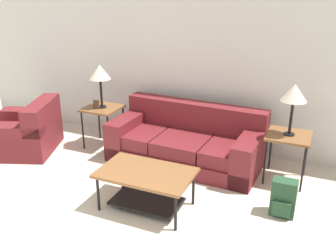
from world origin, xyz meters
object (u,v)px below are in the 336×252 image
at_px(side_table_right, 288,139).
at_px(table_lamp_left, 100,73).
at_px(coffee_table, 146,181).
at_px(couch, 186,143).
at_px(table_lamp_right, 294,94).
at_px(armchair, 26,133).
at_px(backpack, 283,198).
at_px(side_table_left, 102,111).

height_order(side_table_right, table_lamp_left, table_lamp_left).
bearing_deg(coffee_table, table_lamp_left, 137.15).
relative_size(couch, table_lamp_right, 3.28).
bearing_deg(table_lamp_left, side_table_right, 0.00).
height_order(coffee_table, table_lamp_left, table_lamp_left).
xyz_separation_m(armchair, backpack, (3.93, -0.21, -0.07)).
bearing_deg(side_table_left, table_lamp_left, -63.43).
relative_size(side_table_right, table_lamp_left, 0.97).
height_order(side_table_right, backpack, side_table_right).
bearing_deg(armchair, couch, 15.04).
distance_m(couch, side_table_left, 1.45).
height_order(couch, table_lamp_right, table_lamp_right).
xyz_separation_m(side_table_left, table_lamp_right, (2.83, -0.00, 0.61)).
height_order(armchair, side_table_left, armchair).
bearing_deg(backpack, table_lamp_left, 163.79).
relative_size(coffee_table, table_lamp_right, 1.61).
relative_size(side_table_right, table_lamp_right, 0.97).
bearing_deg(backpack, side_table_left, 163.79).
relative_size(side_table_right, backpack, 1.49).
bearing_deg(side_table_right, couch, 179.32).
relative_size(coffee_table, table_lamp_left, 1.61).
relative_size(coffee_table, side_table_left, 1.66).
distance_m(couch, side_table_right, 1.44).
bearing_deg(armchair, backpack, -3.09).
bearing_deg(table_lamp_left, coffee_table, -42.85).
xyz_separation_m(table_lamp_left, backpack, (2.91, -0.85, -0.99)).
bearing_deg(table_lamp_left, armchair, -147.89).
bearing_deg(side_table_left, armchair, -147.89).
bearing_deg(side_table_right, side_table_left, 180.00).
distance_m(armchair, backpack, 3.93).
distance_m(side_table_left, backpack, 3.06).
distance_m(side_table_left, side_table_right, 2.83).
bearing_deg(table_lamp_right, armchair, -170.60).
xyz_separation_m(coffee_table, table_lamp_right, (1.40, 1.32, 0.85)).
bearing_deg(backpack, table_lamp_right, 95.92).
bearing_deg(armchair, coffee_table, -15.76).
bearing_deg(coffee_table, side_table_left, 137.15).
height_order(couch, coffee_table, couch).
bearing_deg(backpack, couch, 150.03).
relative_size(side_table_left, backpack, 1.49).
relative_size(armchair, side_table_left, 1.91).
height_order(table_lamp_left, backpack, table_lamp_left).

